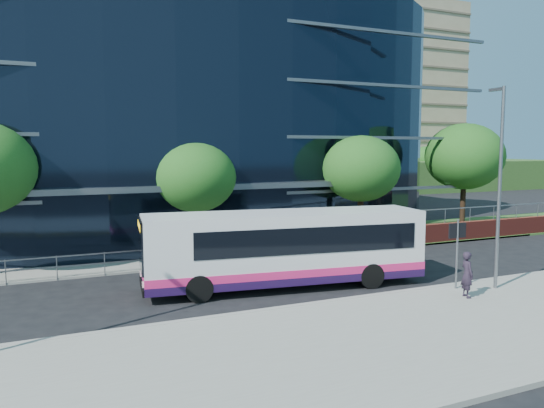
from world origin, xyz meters
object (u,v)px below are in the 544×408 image
tree_dist_e (336,158)px  tree_dist_f (426,159)px  tree_far_d (465,157)px  streetlight_east (499,182)px  pedestrian (467,274)px  tree_far_b (195,178)px  city_bus (288,248)px  street_sign (457,239)px  tree_far_c (361,169)px

tree_dist_e → tree_dist_f: (16.00, 2.00, -0.33)m
tree_far_d → streetlight_east: size_ratio=0.93×
tree_dist_f → pedestrian: (-36.04, -44.72, -3.19)m
tree_far_b → city_bus: tree_far_b is taller
streetlight_east → tree_far_b: bearing=127.6°
tree_dist_e → pedestrian: 47.32m
pedestrian → tree_far_d: bearing=-28.7°
street_sign → tree_far_b: tree_far_b is taller
tree_dist_f → city_bus: tree_dist_f is taller
tree_far_d → pedestrian: 18.00m
tree_dist_e → tree_dist_f: 16.13m
tree_far_b → pedestrian: 14.42m
streetlight_east → tree_far_d: bearing=50.6°
tree_far_b → tree_dist_e: 40.74m
tree_dist_e → tree_far_c: bearing=-118.7°
street_sign → streetlight_east: size_ratio=0.35×
street_sign → city_bus: city_bus is taller
street_sign → tree_far_c: bearing=76.7°
streetlight_east → pedestrian: streetlight_east is taller
tree_far_c → streetlight_east: bearing=-95.1°
tree_far_c → tree_dist_e: same height
tree_far_d → city_bus: size_ratio=0.63×
streetlight_east → street_sign: bearing=158.6°
tree_far_c → city_bus: bearing=-139.5°
streetlight_east → tree_dist_e: bearing=66.9°
streetlight_east → city_bus: (-7.30, 4.08, -2.78)m
tree_far_d → tree_dist_f: 40.01m
pedestrian → city_bus: bearing=63.4°
street_sign → tree_dist_e: bearing=64.9°
tree_dist_e → city_bus: (-25.30, -38.10, -2.87)m
street_sign → tree_far_c: size_ratio=0.43×
tree_far_b → tree_dist_e: size_ratio=0.93×
tree_far_c → pedestrian: (-3.04, -11.72, -3.51)m
tree_dist_e → streetlight_east: 45.85m
street_sign → tree_far_d: size_ratio=0.38×
tree_dist_e → tree_dist_f: size_ratio=1.08×
tree_far_b → street_sign: bearing=-55.9°
city_bus → pedestrian: bearing=-33.5°
street_sign → tree_far_d: (11.50, 11.59, 3.04)m
tree_far_d → tree_dist_f: bearing=53.1°
tree_far_b → tree_far_c: 10.02m
street_sign → tree_dist_e: (19.50, 41.59, 2.39)m
tree_far_d → city_bus: tree_far_d is taller
tree_dist_f → tree_dist_e: bearing=-172.9°
tree_dist_f → city_bus: (-41.30, -40.10, -2.55)m
city_bus → tree_dist_f: bearing=51.9°
tree_far_b → tree_dist_f: 53.90m
tree_far_b → tree_far_d: size_ratio=0.81×
tree_far_c → streetlight_east: size_ratio=0.81×
street_sign → city_bus: size_ratio=0.24×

